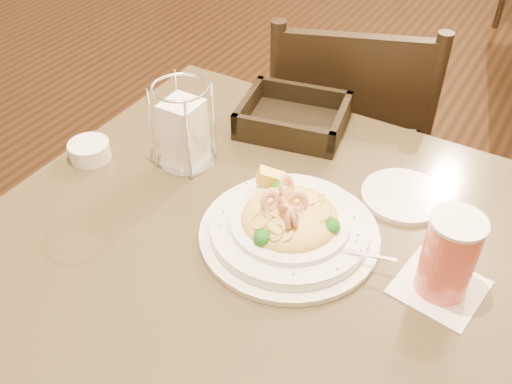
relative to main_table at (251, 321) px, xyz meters
The scene contains 8 objects.
main_table is the anchor object (origin of this frame).
dining_chair_near 0.65m from the main_table, 97.14° to the left, with size 0.54×0.54×0.93m.
pasta_bowl 0.28m from the main_table, 25.95° to the left, with size 0.34×0.31×0.10m.
drink_glass 0.45m from the main_table, ahead, with size 0.14×0.14×0.14m.
bread_basket 0.43m from the main_table, 105.35° to the left, with size 0.25×0.22×0.06m.
napkin_caddy 0.40m from the main_table, 152.35° to the left, with size 0.11×0.11×0.17m.
side_plate 0.39m from the main_table, 49.25° to the left, with size 0.16×0.16×0.01m, color white.
butter_ramekin 0.47m from the main_table, behind, with size 0.08×0.08×0.04m, color white.
Camera 1 is at (0.37, -0.60, 1.45)m, focal length 40.00 mm.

